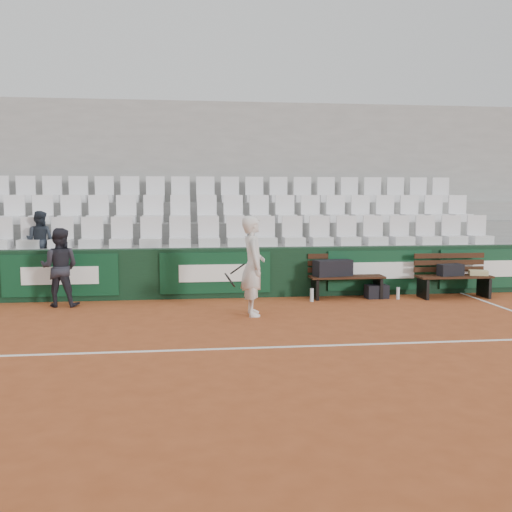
{
  "coord_description": "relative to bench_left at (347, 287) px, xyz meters",
  "views": [
    {
      "loc": [
        -0.74,
        -7.46,
        2.03
      ],
      "look_at": [
        0.44,
        2.4,
        1.0
      ],
      "focal_mm": 40.0,
      "sensor_mm": 36.0,
      "label": 1
    }
  ],
  "objects": [
    {
      "name": "spectator_c",
      "position": [
        -6.15,
        0.9,
        1.38
      ],
      "size": [
        0.68,
        0.58,
        1.2
      ],
      "primitive_type": "imported",
      "rotation": [
        0.0,
        0.0,
        2.9
      ],
      "color": "#1F252F",
      "rests_on": "grandstand_tier_front"
    },
    {
      "name": "water_bottle_far",
      "position": [
        0.98,
        -0.27,
        -0.1
      ],
      "size": [
        0.07,
        0.07,
        0.24
      ],
      "primitive_type": "cylinder",
      "color": "silver",
      "rests_on": "ground"
    },
    {
      "name": "seat_row_mid",
      "position": [
        -2.43,
        1.8,
        1.54
      ],
      "size": [
        11.9,
        0.44,
        0.63
      ],
      "primitive_type": "cube",
      "color": "white",
      "rests_on": "grandstand_tier_mid"
    },
    {
      "name": "back_barrier",
      "position": [
        -2.36,
        0.39,
        0.28
      ],
      "size": [
        18.0,
        0.34,
        1.0
      ],
      "color": "black",
      "rests_on": "ground"
    },
    {
      "name": "seat_row_front",
      "position": [
        -2.43,
        0.85,
        1.09
      ],
      "size": [
        11.9,
        0.44,
        0.63
      ],
      "primitive_type": "cube",
      "color": "silver",
      "rests_on": "grandstand_tier_front"
    },
    {
      "name": "ground",
      "position": [
        -2.43,
        -3.6,
        -0.23
      ],
      "size": [
        80.0,
        80.0,
        0.0
      ],
      "primitive_type": "plane",
      "color": "#A24B24",
      "rests_on": "ground"
    },
    {
      "name": "sports_bag_ground",
      "position": [
        0.6,
        -0.1,
        -0.09
      ],
      "size": [
        0.46,
        0.3,
        0.27
      ],
      "primitive_type": "cube",
      "rotation": [
        0.0,
        0.0,
        0.08
      ],
      "color": "black",
      "rests_on": "ground"
    },
    {
      "name": "court_baseline",
      "position": [
        -2.43,
        -3.6,
        -0.22
      ],
      "size": [
        18.0,
        0.06,
        0.01
      ],
      "primitive_type": "cube",
      "color": "white",
      "rests_on": "ground"
    },
    {
      "name": "grandstand_rear_wall",
      "position": [
        -2.43,
        3.55,
        1.98
      ],
      "size": [
        18.0,
        0.3,
        4.4
      ],
      "primitive_type": "cube",
      "color": "#999996",
      "rests_on": "ground"
    },
    {
      "name": "bench_right",
      "position": [
        2.17,
        -0.22,
        0.0
      ],
      "size": [
        1.5,
        0.56,
        0.45
      ],
      "primitive_type": "cube",
      "color": "#371D10",
      "rests_on": "ground"
    },
    {
      "name": "towel",
      "position": [
        2.69,
        -0.21,
        0.27
      ],
      "size": [
        0.42,
        0.36,
        0.1
      ],
      "primitive_type": "cube",
      "rotation": [
        0.0,
        0.0,
        -0.33
      ],
      "color": "#C5B97F",
      "rests_on": "bench_right"
    },
    {
      "name": "ball_kid",
      "position": [
        -5.54,
        -0.21,
        0.51
      ],
      "size": [
        0.76,
        0.62,
        1.46
      ],
      "primitive_type": "imported",
      "rotation": [
        0.0,
        0.0,
        3.04
      ],
      "color": "black",
      "rests_on": "ground"
    },
    {
      "name": "sports_bag_left",
      "position": [
        -0.28,
        0.02,
        0.39
      ],
      "size": [
        0.81,
        0.49,
        0.32
      ],
      "primitive_type": "cube",
      "rotation": [
        0.0,
        0.0,
        0.24
      ],
      "color": "black",
      "rests_on": "bench_left"
    },
    {
      "name": "water_bottle_near",
      "position": [
        -0.78,
        -0.31,
        -0.09
      ],
      "size": [
        0.07,
        0.07,
        0.26
      ],
      "primitive_type": "cylinder",
      "color": "silver",
      "rests_on": "ground"
    },
    {
      "name": "seat_row_back",
      "position": [
        -2.43,
        2.75,
        1.99
      ],
      "size": [
        11.9,
        0.44,
        0.63
      ],
      "primitive_type": "cube",
      "color": "silver",
      "rests_on": "grandstand_tier_back"
    },
    {
      "name": "grandstand_tier_mid",
      "position": [
        -2.43,
        1.98,
        0.5
      ],
      "size": [
        18.0,
        0.95,
        1.45
      ],
      "primitive_type": "cube",
      "color": "gray",
      "rests_on": "ground"
    },
    {
      "name": "bench_left",
      "position": [
        0.0,
        0.0,
        0.0
      ],
      "size": [
        1.5,
        0.56,
        0.45
      ],
      "primitive_type": "cube",
      "color": "#361C10",
      "rests_on": "ground"
    },
    {
      "name": "grandstand_tier_front",
      "position": [
        -2.43,
        1.03,
        0.28
      ],
      "size": [
        18.0,
        0.95,
        1.0
      ],
      "primitive_type": "cube",
      "color": "gray",
      "rests_on": "ground"
    },
    {
      "name": "tennis_player",
      "position": [
        -2.07,
        -1.44,
        0.63
      ],
      "size": [
        0.71,
        0.63,
        1.71
      ],
      "color": "silver",
      "rests_on": "ground"
    },
    {
      "name": "sports_bag_right",
      "position": [
        2.09,
        -0.21,
        0.34
      ],
      "size": [
        0.53,
        0.32,
        0.23
      ],
      "primitive_type": "cube",
      "rotation": [
        0.0,
        0.0,
        0.17
      ],
      "color": "black",
      "rests_on": "bench_right"
    },
    {
      "name": "grandstand_tier_back",
      "position": [
        -2.43,
        2.93,
        0.72
      ],
      "size": [
        18.0,
        0.95,
        1.9
      ],
      "primitive_type": "cube",
      "color": "#959593",
      "rests_on": "ground"
    }
  ]
}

